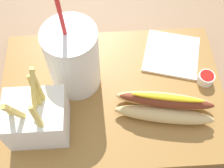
# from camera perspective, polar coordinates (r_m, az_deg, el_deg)

# --- Properties ---
(ground_plane) EXTENTS (2.40, 2.40, 0.02)m
(ground_plane) POSITION_cam_1_polar(r_m,az_deg,el_deg) (0.61, -0.00, -2.91)
(ground_plane) COLOR #8C6B4C
(food_tray) EXTENTS (0.44, 0.31, 0.02)m
(food_tray) POSITION_cam_1_polar(r_m,az_deg,el_deg) (0.59, -0.00, -1.99)
(food_tray) COLOR olive
(food_tray) RESTS_ON ground_plane
(soda_cup) EXTENTS (0.10, 0.10, 0.24)m
(soda_cup) POSITION_cam_1_polar(r_m,az_deg,el_deg) (0.54, -7.54, 4.79)
(soda_cup) COLOR white
(soda_cup) RESTS_ON food_tray
(fries_basket) EXTENTS (0.10, 0.08, 0.16)m
(fries_basket) POSITION_cam_1_polar(r_m,az_deg,el_deg) (0.52, -14.34, -6.41)
(fries_basket) COLOR white
(fries_basket) RESTS_ON food_tray
(hot_dog_1) EXTENTS (0.19, 0.09, 0.06)m
(hot_dog_1) POSITION_cam_1_polar(r_m,az_deg,el_deg) (0.55, 10.19, -4.20)
(hot_dog_1) COLOR #DBB775
(hot_dog_1) RESTS_ON food_tray
(ketchup_cup_1) EXTENTS (0.03, 0.03, 0.02)m
(ketchup_cup_1) POSITION_cam_1_polar(r_m,az_deg,el_deg) (0.64, -4.77, 8.21)
(ketchup_cup_1) COLOR white
(ketchup_cup_1) RESTS_ON food_tray
(ketchup_cup_2) EXTENTS (0.03, 0.03, 0.02)m
(ketchup_cup_2) POSITION_cam_1_polar(r_m,az_deg,el_deg) (0.61, 17.71, 1.12)
(ketchup_cup_2) COLOR white
(ketchup_cup_2) RESTS_ON food_tray
(napkin_stack) EXTENTS (0.14, 0.14, 0.01)m
(napkin_stack) POSITION_cam_1_polar(r_m,az_deg,el_deg) (0.64, 11.43, 5.68)
(napkin_stack) COLOR white
(napkin_stack) RESTS_ON food_tray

